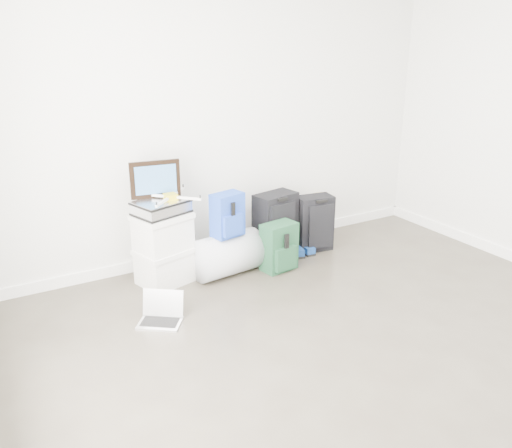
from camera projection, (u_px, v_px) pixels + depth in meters
ground at (410, 388)px, 3.30m from camera, size 5.00×5.00×0.00m
room_envelope at (441, 101)px, 2.73m from camera, size 4.52×5.02×2.71m
boxes_stack at (164, 249)px, 4.58m from camera, size 0.51×0.45×0.62m
briefcase at (161, 207)px, 4.45m from camera, size 0.48×0.41×0.12m
painting at (155, 179)px, 4.46m from camera, size 0.41×0.09×0.31m
drone at (171, 197)px, 4.45m from camera, size 0.40×0.40×0.05m
duffel_bag at (227, 254)px, 4.78m from camera, size 0.64×0.44×0.37m
blue_backpack at (228, 216)px, 4.63m from camera, size 0.30×0.25×0.38m
large_suitcase at (276, 225)px, 5.13m from camera, size 0.44×0.33×0.62m
green_backpack at (280, 248)px, 4.86m from camera, size 0.34×0.27×0.44m
carry_on at (315, 223)px, 5.29m from camera, size 0.37×0.27×0.55m
shoes at (301, 250)px, 5.27m from camera, size 0.24×0.25×0.08m
rolled_rug at (320, 217)px, 5.57m from camera, size 0.16×0.16×0.49m
laptop at (161, 314)px, 4.05m from camera, size 0.38×0.37×0.22m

